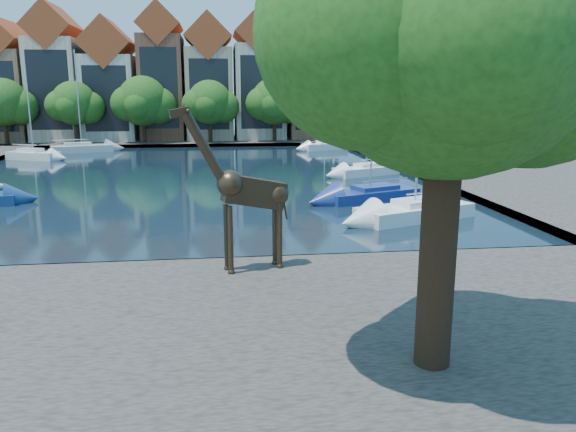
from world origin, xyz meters
name	(u,v)px	position (x,y,z in m)	size (l,w,h in m)	color
ground	(144,273)	(0.00, 0.00, 0.00)	(160.00, 160.00, 0.00)	#38332B
water_basin	(182,177)	(0.00, 24.00, 0.04)	(38.00, 50.00, 0.08)	black
near_quay	(108,352)	(0.00, -7.00, 0.25)	(50.00, 14.00, 0.50)	#4F4A45
far_quay	(196,140)	(0.00, 56.00, 0.25)	(60.00, 16.00, 0.50)	#4F4A45
right_quay	(485,169)	(25.00, 24.00, 0.25)	(14.00, 52.00, 0.50)	#4F4A45
plane_tree	(457,33)	(7.62, -9.01, 7.67)	(8.32, 6.40, 10.62)	#332114
townhouse_west_end	(9,85)	(-23.00, 55.99, 7.36)	(5.44, 9.18, 14.93)	#806046
townhouse_west_mid	(58,78)	(-17.00, 55.99, 8.23)	(5.94, 9.18, 16.79)	beige
townhouse_west_inner	(111,86)	(-10.50, 55.99, 7.35)	(6.43, 9.18, 15.15)	beige
townhouse_center	(162,78)	(-4.00, 55.99, 8.36)	(5.44, 9.18, 16.93)	brown
townhouse_east_inner	(209,83)	(2.00, 55.99, 7.73)	(5.94, 9.18, 15.79)	tan
townhouse_east_mid	(259,80)	(8.50, 55.99, 8.10)	(6.43, 9.18, 16.65)	#BFB6A3
townhouse_east_end	(307,88)	(15.00, 55.99, 7.11)	(5.44, 9.18, 14.43)	#895B42
far_tree_far_west	(4,104)	(-21.90, 50.49, 5.18)	(7.28, 5.60, 7.68)	#332114
far_tree_west	(75,105)	(-13.91, 50.49, 5.08)	(6.76, 5.20, 7.36)	#332114
far_tree_mid_west	(144,103)	(-5.89, 50.49, 5.29)	(7.80, 6.00, 8.00)	#332114
far_tree_mid_east	(210,104)	(2.10, 50.49, 5.13)	(7.02, 5.40, 7.52)	#332114
far_tree_east	(275,103)	(10.11, 50.49, 5.24)	(7.54, 5.80, 7.84)	#332114
far_tree_far_east	(338,104)	(18.09, 50.49, 5.08)	(6.76, 5.20, 7.36)	#332114
giraffe_statue	(246,192)	(3.71, -1.58, 3.24)	(3.86, 1.37, 5.57)	#332619
sailboat_left_d	(33,153)	(-15.00, 37.09, 0.70)	(5.47, 3.75, 10.03)	silver
sailboat_left_e	(82,147)	(-12.00, 44.00, 0.66)	(6.72, 4.14, 10.90)	beige
sailboat_right_a	(415,208)	(12.85, 7.09, 0.65)	(6.67, 4.36, 10.90)	white
sailboat_right_b	(370,192)	(12.00, 12.62, 0.55)	(6.48, 4.24, 9.85)	navy
sailboat_right_c	(366,169)	(14.48, 22.84, 0.59)	(5.63, 3.78, 8.37)	white
sailboat_right_d	(325,145)	(15.00, 43.06, 0.67)	(5.53, 3.51, 10.10)	white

